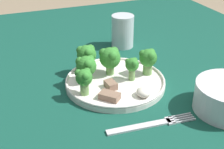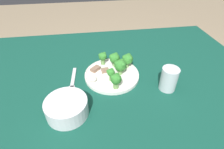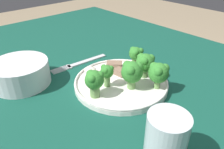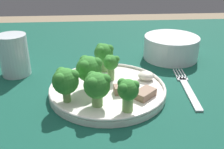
# 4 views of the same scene
# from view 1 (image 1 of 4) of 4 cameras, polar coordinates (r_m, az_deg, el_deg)

# --- Properties ---
(table) EXTENTS (1.39, 1.08, 0.76)m
(table) POSITION_cam_1_polar(r_m,az_deg,el_deg) (0.81, 5.51, -7.01)
(table) COLOR #114738
(table) RESTS_ON ground_plane
(dinner_plate) EXTENTS (0.24, 0.24, 0.02)m
(dinner_plate) POSITION_cam_1_polar(r_m,az_deg,el_deg) (0.75, 0.59, -1.33)
(dinner_plate) COLOR white
(dinner_plate) RESTS_ON table
(fork) EXTENTS (0.03, 0.19, 0.00)m
(fork) POSITION_cam_1_polar(r_m,az_deg,el_deg) (0.63, 7.12, -9.05)
(fork) COLOR silver
(fork) RESTS_ON table
(drinking_glass) EXTENTS (0.07, 0.07, 0.10)m
(drinking_glass) POSITION_cam_1_polar(r_m,az_deg,el_deg) (0.95, 1.95, 7.63)
(drinking_glass) COLOR silver
(drinking_glass) RESTS_ON table
(broccoli_floret_near_rim_left) EXTENTS (0.05, 0.05, 0.07)m
(broccoli_floret_near_rim_left) POSITION_cam_1_polar(r_m,az_deg,el_deg) (0.78, -4.67, 3.71)
(broccoli_floret_near_rim_left) COLOR #709E56
(broccoli_floret_near_rim_left) RESTS_ON dinner_plate
(broccoli_floret_center_left) EXTENTS (0.05, 0.05, 0.07)m
(broccoli_floret_center_left) POSITION_cam_1_polar(r_m,az_deg,el_deg) (0.76, -0.37, 3.10)
(broccoli_floret_center_left) COLOR #709E56
(broccoli_floret_center_left) RESTS_ON dinner_plate
(broccoli_floret_back_left) EXTENTS (0.04, 0.04, 0.07)m
(broccoli_floret_back_left) POSITION_cam_1_polar(r_m,az_deg,el_deg) (0.77, 6.62, 2.93)
(broccoli_floret_back_left) COLOR #709E56
(broccoli_floret_back_left) RESTS_ON dinner_plate
(broccoli_floret_front_left) EXTENTS (0.03, 0.03, 0.06)m
(broccoli_floret_front_left) POSITION_cam_1_polar(r_m,az_deg,el_deg) (0.74, 3.70, 1.67)
(broccoli_floret_front_left) COLOR #709E56
(broccoli_floret_front_left) RESTS_ON dinner_plate
(broccoli_floret_center_back) EXTENTS (0.04, 0.04, 0.06)m
(broccoli_floret_center_back) POSITION_cam_1_polar(r_m,az_deg,el_deg) (0.68, -5.13, -0.72)
(broccoli_floret_center_back) COLOR #709E56
(broccoli_floret_center_back) RESTS_ON dinner_plate
(broccoli_floret_mid_cluster) EXTENTS (0.05, 0.05, 0.06)m
(broccoli_floret_mid_cluster) POSITION_cam_1_polar(r_m,az_deg,el_deg) (0.73, -4.73, 1.59)
(broccoli_floret_mid_cluster) COLOR #709E56
(broccoli_floret_mid_cluster) RESTS_ON dinner_plate
(meat_slice_front_slice) EXTENTS (0.05, 0.05, 0.01)m
(meat_slice_front_slice) POSITION_cam_1_polar(r_m,az_deg,el_deg) (0.68, -0.45, -3.96)
(meat_slice_front_slice) COLOR #846651
(meat_slice_front_slice) RESTS_ON dinner_plate
(meat_slice_middle_slice) EXTENTS (0.03, 0.02, 0.02)m
(meat_slice_middle_slice) POSITION_cam_1_polar(r_m,az_deg,el_deg) (0.72, -0.23, -1.91)
(meat_slice_middle_slice) COLOR #846651
(meat_slice_middle_slice) RESTS_ON dinner_plate
(sauce_dollop) EXTENTS (0.04, 0.03, 0.02)m
(sauce_dollop) POSITION_cam_1_polar(r_m,az_deg,el_deg) (0.69, 5.79, -3.26)
(sauce_dollop) COLOR silver
(sauce_dollop) RESTS_ON dinner_plate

